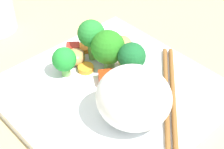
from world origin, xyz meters
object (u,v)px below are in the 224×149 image
at_px(square_plate, 111,93).
at_px(broccoli_floret_3, 64,60).
at_px(rice_mound, 134,98).
at_px(carrot_slice_0, 87,68).
at_px(chopstick_pair, 170,100).

distance_m(square_plate, broccoli_floret_3, 0.08).
relative_size(rice_mound, broccoli_floret_3, 2.02).
bearing_deg(rice_mound, square_plate, -107.41).
xyz_separation_m(square_plate, rice_mound, (0.02, 0.06, 0.05)).
bearing_deg(carrot_slice_0, rice_mound, 79.73).
distance_m(rice_mound, broccoli_floret_3, 0.13).
bearing_deg(carrot_slice_0, broccoli_floret_3, -23.74).
relative_size(carrot_slice_0, chopstick_pair, 0.13).
bearing_deg(chopstick_pair, broccoli_floret_3, 74.22).
height_order(square_plate, broccoli_floret_3, broccoli_floret_3).
relative_size(rice_mound, chopstick_pair, 0.52).
bearing_deg(broccoli_floret_3, rice_mound, 93.66).
xyz_separation_m(square_plate, chopstick_pair, (-0.04, 0.07, 0.01)).
bearing_deg(square_plate, broccoli_floret_3, -68.22).
bearing_deg(rice_mound, broccoli_floret_3, -86.34).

